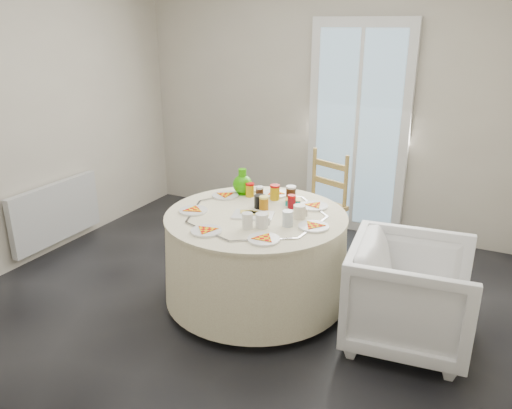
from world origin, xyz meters
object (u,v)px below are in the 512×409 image
at_px(wooden_chair, 316,207).
at_px(green_pitcher, 242,177).
at_px(radiator, 56,212).
at_px(table, 256,257).
at_px(armchair, 410,291).

bearing_deg(wooden_chair, green_pitcher, -103.61).
bearing_deg(radiator, table, -0.12).
distance_m(table, green_pitcher, 0.69).
height_order(table, armchair, armchair).
distance_m(table, wooden_chair, 1.00).
distance_m(table, armchair, 1.15).
bearing_deg(table, radiator, 179.88).
xyz_separation_m(radiator, wooden_chair, (2.21, 0.98, 0.09)).
bearing_deg(radiator, armchair, -0.51).
distance_m(radiator, armchair, 3.24).
bearing_deg(green_pitcher, armchair, -1.65).
xyz_separation_m(armchair, green_pitcher, (-1.45, 0.39, 0.48)).
relative_size(wooden_chair, armchair, 1.22).
relative_size(armchair, green_pitcher, 3.88).
height_order(wooden_chair, green_pitcher, green_pitcher).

